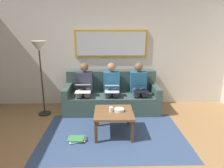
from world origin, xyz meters
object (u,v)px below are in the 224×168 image
Objects in this scene: coffee_table at (114,115)px; person_middle at (112,86)px; laptop_white at (83,88)px; couch at (112,97)px; framed_mirror at (111,44)px; bowl at (119,110)px; standing_lamp at (39,55)px; person_right at (84,86)px; person_left at (139,86)px; laptop_silver at (112,88)px; magazine_stack at (77,139)px; cup at (111,109)px; laptop_black at (140,88)px.

coffee_table is 1.17m from person_middle.
laptop_white is at bearing -54.60° from coffee_table.
framed_mirror is (0.00, -0.39, 1.24)m from couch.
bowl is 0.12× the size of standing_lamp.
standing_lamp is (0.91, 0.20, 0.76)m from person_right.
person_left and person_middle have the same top height.
person_right is at bearing -90.00° from laptop_white.
laptop_silver is at bearing -82.96° from bowl.
laptop_white is (0.64, -0.02, 0.00)m from laptop_silver.
laptop_silver reaches higher than bowl.
person_middle is at bearing -89.45° from coffee_table.
magazine_stack is (0.65, 0.23, -0.36)m from coffee_table.
framed_mirror is 4.65× the size of laptop_white.
bowl is 0.17× the size of person_middle.
standing_lamp reaches higher than laptop_silver.
couch reaches higher than laptop_white.
cup is 0.08× the size of person_left.
coffee_table is 2.04× the size of magazine_stack.
person_right is (0.64, 0.00, 0.00)m from person_middle.
person_right is (0.60, -1.15, 0.12)m from cup.
person_middle is 0.25m from laptop_silver.
framed_mirror reaches higher than standing_lamp.
person_middle is 0.68m from laptop_white.
laptop_black is (-0.63, -0.90, 0.24)m from coffee_table.
person_left is at bearing -118.70° from coffee_table.
laptop_black is 1.01× the size of laptop_silver.
couch is 0.78m from laptop_white.
person_middle reaches higher than laptop_black.
couch is 6.36× the size of magazine_stack.
laptop_black is 0.88× the size of laptop_white.
laptop_white is at bearing 177.86° from standing_lamp.
person_right is (0.75, -1.13, 0.14)m from bowl.
laptop_black reaches higher than magazine_stack.
person_right is 3.30× the size of magazine_stack.
person_middle is at bearing -91.89° from cup.
couch is 1.23m from cup.
coffee_table is at bearing 61.30° from person_left.
couch is 1.90m from standing_lamp.
laptop_white reaches higher than cup.
cup is 1.30m from person_right.
person_middle is at bearing 180.00° from person_right.
laptop_silver is 0.29× the size of person_right.
laptop_silver is 1.43m from magazine_stack.
person_right is (0.64, 0.07, 0.30)m from couch.
cup is 1.10m from laptop_white.
framed_mirror reaches higher than bowl.
laptop_silver is 1.72m from standing_lamp.
framed_mirror is 5.25× the size of laptop_black.
magazine_stack is (0.75, 0.25, -0.44)m from bowl.
laptop_silver is 0.87× the size of laptop_white.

